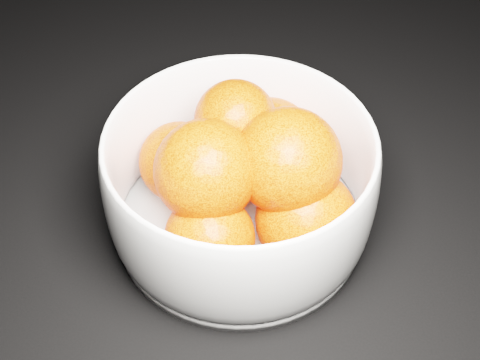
{
  "coord_description": "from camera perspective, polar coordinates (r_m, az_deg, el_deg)",
  "views": [
    {
      "loc": [
        0.26,
        -0.18,
        0.52
      ],
      "look_at": [
        0.25,
        0.25,
        0.07
      ],
      "focal_mm": 50.0,
      "sensor_mm": 36.0,
      "label": 1
    }
  ],
  "objects": [
    {
      "name": "bowl",
      "position": [
        0.63,
        -0.0,
        -0.39
      ],
      "size": [
        0.25,
        0.25,
        0.12
      ],
      "rotation": [
        0.0,
        0.0,
        -0.43
      ],
      "color": "white",
      "rests_on": "ground"
    },
    {
      "name": "orange_pile",
      "position": [
        0.61,
        0.78,
        0.58
      ],
      "size": [
        0.21,
        0.21,
        0.14
      ],
      "color": "#FF430D",
      "rests_on": "bowl"
    }
  ]
}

